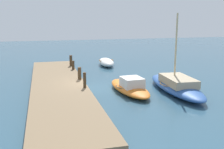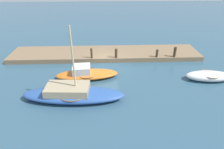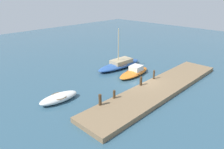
{
  "view_description": "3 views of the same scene",
  "coord_description": "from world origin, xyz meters",
  "views": [
    {
      "loc": [
        18.77,
        -3.48,
        5.16
      ],
      "look_at": [
        -1.46,
        1.88,
        0.63
      ],
      "focal_mm": 42.9,
      "sensor_mm": 36.0,
      "label": 1
    },
    {
      "loc": [
        0.04,
        16.9,
        8.36
      ],
      "look_at": [
        -0.51,
        2.8,
        0.51
      ],
      "focal_mm": 30.58,
      "sensor_mm": 36.0,
      "label": 2
    },
    {
      "loc": [
        -18.18,
        -13.11,
        9.99
      ],
      "look_at": [
        -1.35,
        3.26,
        0.65
      ],
      "focal_mm": 34.09,
      "sensor_mm": 36.0,
      "label": 3
    }
  ],
  "objects": [
    {
      "name": "mooring_post_mid_west",
      "position": [
        -5.21,
        -0.78,
        0.86
      ],
      "size": [
        0.24,
        0.24,
        0.8
      ],
      "primitive_type": "cylinder",
      "color": "#47331E",
      "rests_on": "dock_platform"
    },
    {
      "name": "mooring_post_mid_east",
      "position": [
        -1.07,
        -0.78,
        0.94
      ],
      "size": [
        0.27,
        0.27,
        0.95
      ],
      "primitive_type": "cylinder",
      "color": "#47331E",
      "rests_on": "dock_platform"
    },
    {
      "name": "mooring_post_west",
      "position": [
        -7.02,
        -0.78,
        0.98
      ],
      "size": [
        0.27,
        0.27,
        1.04
      ],
      "primitive_type": "cylinder",
      "color": "#47331E",
      "rests_on": "dock_platform"
    },
    {
      "name": "motorboat_orange",
      "position": [
        1.72,
        2.32,
        0.39
      ],
      "size": [
        5.46,
        2.23,
        1.13
      ],
      "rotation": [
        0.0,
        0.0,
        0.07
      ],
      "color": "orange",
      "rests_on": "ground_plane"
    },
    {
      "name": "ground_plane",
      "position": [
        0.0,
        0.0,
        0.0
      ],
      "size": [
        84.0,
        84.0,
        0.0
      ],
      "primitive_type": "plane",
      "color": "#33566B"
    },
    {
      "name": "sailboat_blue",
      "position": [
        2.45,
        5.46,
        0.48
      ],
      "size": [
        7.45,
        2.53,
        5.41
      ],
      "rotation": [
        0.0,
        0.0,
        -0.05
      ],
      "color": "#2D569E",
      "rests_on": "ground_plane"
    },
    {
      "name": "mooring_post_east",
      "position": [
        1.38,
        -0.78,
        0.98
      ],
      "size": [
        0.21,
        0.21,
        1.04
      ],
      "primitive_type": "cylinder",
      "color": "#47331E",
      "rests_on": "dock_platform"
    },
    {
      "name": "dock_platform",
      "position": [
        0.0,
        -2.43,
        0.23
      ],
      "size": [
        20.13,
        3.79,
        0.46
      ],
      "primitive_type": "cube",
      "color": "#846B4C",
      "rests_on": "ground_plane"
    },
    {
      "name": "rowboat_white",
      "position": [
        -8.76,
        3.17,
        0.39
      ],
      "size": [
        3.99,
        1.74,
        0.76
      ],
      "rotation": [
        0.0,
        0.0,
        -0.07
      ],
      "color": "white",
      "rests_on": "ground_plane"
    }
  ]
}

